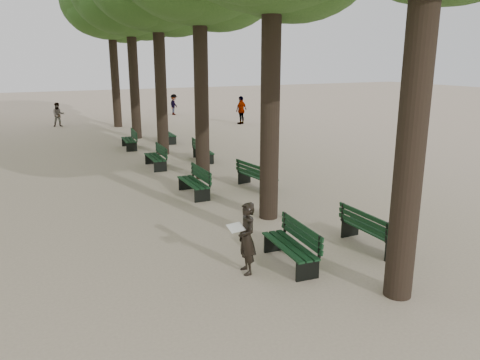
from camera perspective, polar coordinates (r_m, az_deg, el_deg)
name	(u,v)px	position (r m, az deg, el deg)	size (l,w,h in m)	color
ground	(276,269)	(10.26, 4.45, -10.74)	(120.00, 120.00, 0.00)	#C6B196
tree_central_5	(110,3)	(31.74, -15.56, 20.09)	(6.00, 6.00, 9.95)	#33261C
bench_left_0	(290,253)	(10.37, 6.08, -8.85)	(0.72, 1.84, 0.92)	black
bench_left_1	(194,187)	(15.41, -5.67, -0.90)	(0.59, 1.81, 0.92)	black
bench_left_2	(155,161)	(19.51, -10.26, 2.26)	(0.65, 1.82, 0.92)	black
bench_left_3	(129,143)	(23.92, -13.36, 4.38)	(0.71, 1.84, 0.92)	black
bench_right_0	(371,236)	(11.65, 15.69, -6.64)	(0.59, 1.81, 0.92)	black
bench_right_1	(257,181)	(16.17, 2.07, -0.09)	(0.78, 1.85, 0.92)	black
bench_right_2	(203,155)	(20.60, -4.51, 3.11)	(0.78, 1.86, 0.92)	black
bench_right_3	(168,137)	(25.34, -8.81, 5.17)	(0.67, 1.83, 0.92)	black
man_with_map	(247,238)	(9.77, 0.83, -7.12)	(0.62, 0.65, 1.54)	black
pedestrian_c	(241,110)	(31.97, 0.16, 8.51)	(1.11, 0.38, 1.89)	#262628
pedestrian_b	(174,105)	(37.63, -8.05, 9.10)	(1.04, 0.32, 1.62)	#262628
pedestrian_a	(58,115)	(33.01, -21.27, 7.43)	(0.76, 0.31, 1.56)	#262628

